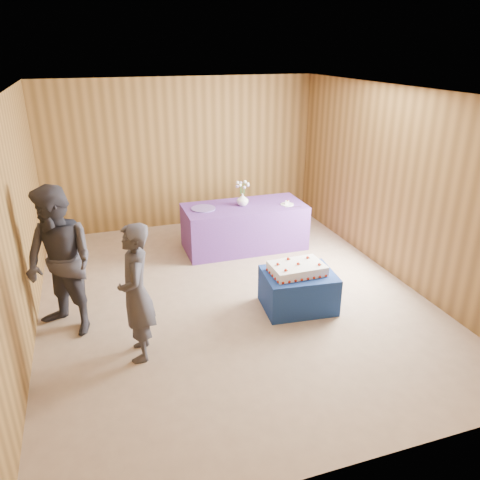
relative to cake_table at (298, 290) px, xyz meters
name	(u,v)px	position (x,y,z in m)	size (l,w,h in m)	color
ground	(231,296)	(-0.74, 0.56, -0.25)	(6.00, 6.00, 0.00)	#9E856D
room_shell	(230,168)	(-0.74, 0.56, 1.55)	(5.04, 6.04, 2.72)	brown
cake_table	(298,290)	(0.00, 0.00, 0.00)	(0.90, 0.70, 0.50)	navy
serving_table	(244,227)	(-0.03, 2.09, 0.12)	(2.00, 0.90, 0.75)	#5E3592
sheet_cake	(297,268)	(-0.02, 0.01, 0.31)	(0.72, 0.50, 0.16)	white
vase	(242,199)	(-0.06, 2.10, 0.60)	(0.19, 0.19, 0.20)	white
flower_spray	(243,185)	(-0.06, 2.10, 0.85)	(0.24, 0.24, 0.18)	#295B24
platter	(203,209)	(-0.72, 2.12, 0.51)	(0.39, 0.39, 0.02)	#6650A0
plate	(287,204)	(0.65, 1.90, 0.51)	(0.22, 0.22, 0.01)	white
cake_slice	(287,202)	(0.65, 1.90, 0.54)	(0.08, 0.08, 0.08)	white
knife	(293,207)	(0.70, 1.76, 0.50)	(0.26, 0.02, 0.00)	silver
guest_left	(136,293)	(-2.08, -0.39, 0.53)	(0.57, 0.37, 1.56)	#33323B
guest_right	(60,263)	(-2.84, 0.37, 0.65)	(0.88, 0.68, 1.80)	#31303A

